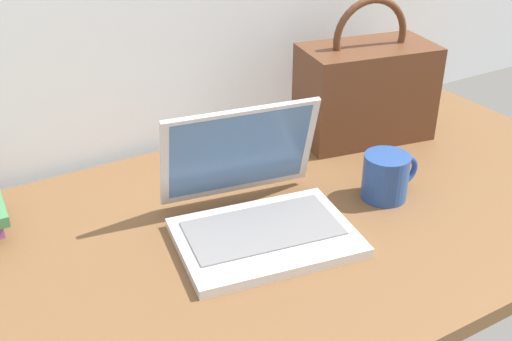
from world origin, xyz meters
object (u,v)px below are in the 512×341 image
Objects in this scene: laptop at (256,207)px; remote_control_far at (210,163)px; handbag at (365,90)px; coffee_mug at (387,176)px.

laptop is 2.09× the size of remote_control_far.
handbag reaches higher than remote_control_far.
laptop reaches higher than coffee_mug.
coffee_mug is 0.77× the size of remote_control_far.
laptop is 2.72× the size of coffee_mug.
handbag is (0.42, 0.21, 0.07)m from laptop.
remote_control_far is at bearing 130.62° from coffee_mug.
coffee_mug is 0.29m from handbag.
laptop is 0.25m from remote_control_far.
remote_control_far is 0.40m from handbag.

